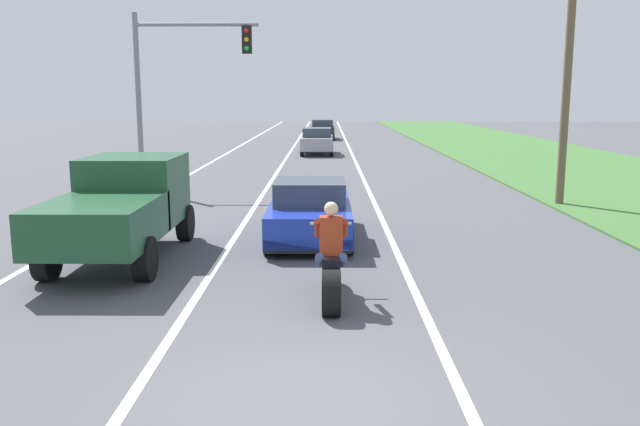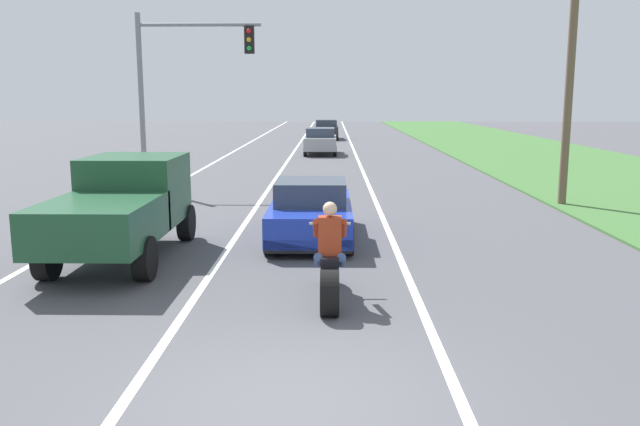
{
  "view_description": "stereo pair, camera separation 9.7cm",
  "coord_description": "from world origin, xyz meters",
  "px_view_note": "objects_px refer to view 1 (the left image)",
  "views": [
    {
      "loc": [
        0.31,
        -6.44,
        3.21
      ],
      "look_at": [
        0.19,
        5.95,
        1.0
      ],
      "focal_mm": 36.63,
      "sensor_mm": 36.0,
      "label": 1
    },
    {
      "loc": [
        0.4,
        -6.44,
        3.21
      ],
      "look_at": [
        0.19,
        5.95,
        1.0
      ],
      "focal_mm": 36.63,
      "sensor_mm": 36.0,
      "label": 2
    }
  ],
  "objects_px": {
    "sports_car_blue": "(310,212)",
    "motorcycle_with_rider": "(331,267)",
    "pickup_truck_left_lane_dark_green": "(122,204)",
    "traffic_light_mast_near": "(175,74)",
    "distant_car_further_ahead": "(323,129)",
    "distant_car_far_ahead": "(317,141)"
  },
  "relations": [
    {
      "from": "pickup_truck_left_lane_dark_green",
      "to": "traffic_light_mast_near",
      "type": "relative_size",
      "value": 0.8
    },
    {
      "from": "sports_car_blue",
      "to": "distant_car_far_ahead",
      "type": "bearing_deg",
      "value": 90.38
    },
    {
      "from": "distant_car_far_ahead",
      "to": "distant_car_further_ahead",
      "type": "relative_size",
      "value": 1.0
    },
    {
      "from": "sports_car_blue",
      "to": "pickup_truck_left_lane_dark_green",
      "type": "height_order",
      "value": "pickup_truck_left_lane_dark_green"
    },
    {
      "from": "motorcycle_with_rider",
      "to": "pickup_truck_left_lane_dark_green",
      "type": "xyz_separation_m",
      "value": [
        -4.14,
        2.84,
        0.51
      ]
    },
    {
      "from": "traffic_light_mast_near",
      "to": "distant_car_further_ahead",
      "type": "relative_size",
      "value": 1.5
    },
    {
      "from": "motorcycle_with_rider",
      "to": "distant_car_further_ahead",
      "type": "relative_size",
      "value": 0.55
    },
    {
      "from": "sports_car_blue",
      "to": "traffic_light_mast_near",
      "type": "height_order",
      "value": "traffic_light_mast_near"
    },
    {
      "from": "pickup_truck_left_lane_dark_green",
      "to": "distant_car_further_ahead",
      "type": "bearing_deg",
      "value": 84.23
    },
    {
      "from": "sports_car_blue",
      "to": "pickup_truck_left_lane_dark_green",
      "type": "xyz_separation_m",
      "value": [
        -3.7,
        -1.89,
        0.48
      ]
    },
    {
      "from": "sports_car_blue",
      "to": "traffic_light_mast_near",
      "type": "distance_m",
      "value": 9.9
    },
    {
      "from": "traffic_light_mast_near",
      "to": "distant_car_further_ahead",
      "type": "height_order",
      "value": "traffic_light_mast_near"
    },
    {
      "from": "pickup_truck_left_lane_dark_green",
      "to": "distant_car_far_ahead",
      "type": "xyz_separation_m",
      "value": [
        3.55,
        24.18,
        -0.33
      ]
    },
    {
      "from": "motorcycle_with_rider",
      "to": "sports_car_blue",
      "type": "height_order",
      "value": "motorcycle_with_rider"
    },
    {
      "from": "sports_car_blue",
      "to": "motorcycle_with_rider",
      "type": "bearing_deg",
      "value": -84.73
    },
    {
      "from": "pickup_truck_left_lane_dark_green",
      "to": "distant_car_further_ahead",
      "type": "relative_size",
      "value": 1.2
    },
    {
      "from": "pickup_truck_left_lane_dark_green",
      "to": "distant_car_far_ahead",
      "type": "bearing_deg",
      "value": 81.64
    },
    {
      "from": "motorcycle_with_rider",
      "to": "traffic_light_mast_near",
      "type": "xyz_separation_m",
      "value": [
        -5.23,
        12.73,
        3.38
      ]
    },
    {
      "from": "pickup_truck_left_lane_dark_green",
      "to": "traffic_light_mast_near",
      "type": "height_order",
      "value": "traffic_light_mast_near"
    },
    {
      "from": "distant_car_far_ahead",
      "to": "traffic_light_mast_near",
      "type": "bearing_deg",
      "value": -107.99
    },
    {
      "from": "sports_car_blue",
      "to": "traffic_light_mast_near",
      "type": "bearing_deg",
      "value": 120.94
    },
    {
      "from": "traffic_light_mast_near",
      "to": "distant_car_far_ahead",
      "type": "relative_size",
      "value": 1.5
    }
  ]
}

